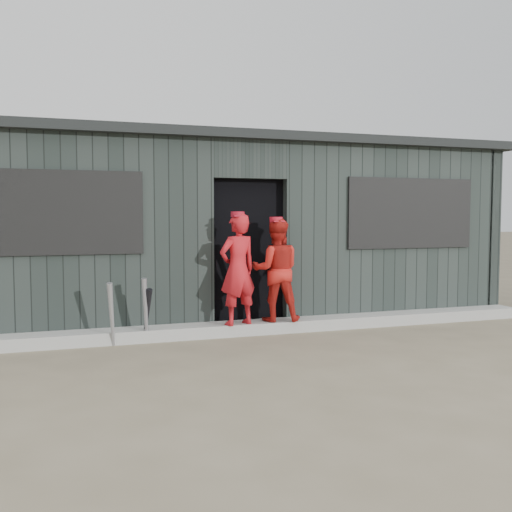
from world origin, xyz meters
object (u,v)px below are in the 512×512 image
object	(u,v)px
bat_mid	(146,311)
dugout	(222,230)
player_grey_back	(274,280)
bat_right	(147,315)
player_red_left	(238,269)
bat_left	(112,315)
player_red_right	(276,270)

from	to	relation	value
bat_mid	dugout	bearing A→B (deg)	52.64
player_grey_back	dugout	bearing A→B (deg)	-74.82
bat_right	player_red_left	xyz separation A→B (m)	(1.13, 0.01, 0.51)
bat_left	dugout	bearing A→B (deg)	46.88
player_red_left	player_red_right	distance (m)	0.55
bat_mid	dugout	xyz separation A→B (m)	(1.43, 1.87, 0.89)
dugout	player_red_left	bearing A→B (deg)	-98.61
dugout	bat_left	bearing A→B (deg)	-133.12
bat_right	player_grey_back	distance (m)	1.98
player_red_right	player_red_left	bearing A→B (deg)	24.50
player_red_right	dugout	size ratio (longest dim) A/B	0.16
bat_right	player_red_left	size ratio (longest dim) A/B	0.50
bat_right	player_red_left	distance (m)	1.24
bat_mid	player_red_right	bearing A→B (deg)	5.48
bat_right	bat_left	bearing A→B (deg)	-162.73
player_red_right	player_grey_back	world-z (taller)	player_red_right
bat_left	player_red_right	distance (m)	2.15
bat_left	player_red_left	size ratio (longest dim) A/B	0.55
bat_right	player_grey_back	world-z (taller)	player_grey_back
bat_mid	player_red_left	xyz separation A→B (m)	(1.15, 0.06, 0.45)
player_red_left	bat_left	bearing A→B (deg)	-11.43
player_red_left	dugout	size ratio (longest dim) A/B	0.17
player_red_right	player_grey_back	xyz separation A→B (m)	(0.17, 0.55, -0.20)
bat_right	dugout	distance (m)	2.49
bat_left	bat_right	bearing A→B (deg)	17.27
player_red_right	player_grey_back	distance (m)	0.61
player_red_left	player_grey_back	distance (m)	0.99
player_red_left	player_red_right	xyz separation A→B (m)	(0.54, 0.10, -0.03)
bat_left	player_red_left	bearing A→B (deg)	5.15
bat_right	player_grey_back	size ratio (longest dim) A/B	0.57
dugout	player_grey_back	bearing A→B (deg)	-69.01
bat_right	player_red_right	bearing A→B (deg)	3.77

